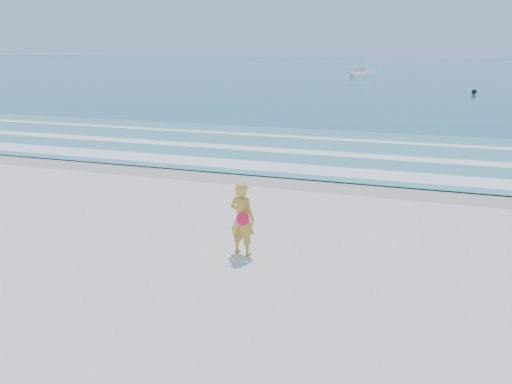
% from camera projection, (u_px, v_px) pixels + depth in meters
% --- Properties ---
extents(ground, '(400.00, 400.00, 0.00)m').
position_uv_depth(ground, '(166.00, 318.00, 7.97)').
color(ground, silver).
rests_on(ground, ground).
extents(wet_sand, '(400.00, 2.40, 0.00)m').
position_uv_depth(wet_sand, '(298.00, 180.00, 16.17)').
color(wet_sand, '#B2A893').
rests_on(wet_sand, ground).
extents(ocean, '(400.00, 190.00, 0.04)m').
position_uv_depth(ocean, '(406.00, 67.00, 103.72)').
color(ocean, '#19727F').
rests_on(ocean, ground).
extents(shallow, '(400.00, 10.00, 0.01)m').
position_uv_depth(shallow, '(326.00, 150.00, 20.72)').
color(shallow, '#59B7AD').
rests_on(shallow, ocean).
extents(foam_near, '(400.00, 1.40, 0.01)m').
position_uv_depth(foam_near, '(307.00, 169.00, 17.34)').
color(foam_near, white).
rests_on(foam_near, shallow).
extents(foam_mid, '(400.00, 0.90, 0.01)m').
position_uv_depth(foam_mid, '(323.00, 153.00, 19.99)').
color(foam_mid, white).
rests_on(foam_mid, shallow).
extents(foam_far, '(400.00, 0.60, 0.01)m').
position_uv_depth(foam_far, '(336.00, 139.00, 23.00)').
color(foam_far, white).
rests_on(foam_far, shallow).
extents(boat, '(4.06, 1.64, 1.55)m').
position_uv_depth(boat, '(363.00, 71.00, 70.04)').
color(boat, white).
rests_on(boat, ocean).
extents(buoy, '(0.46, 0.46, 0.46)m').
position_uv_depth(buoy, '(474.00, 92.00, 44.76)').
color(buoy, black).
rests_on(buoy, ocean).
extents(woman, '(0.64, 0.50, 1.55)m').
position_uv_depth(woman, '(242.00, 219.00, 10.20)').
color(woman, gold).
rests_on(woman, ground).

